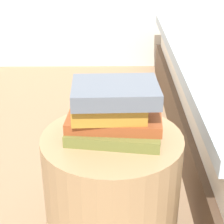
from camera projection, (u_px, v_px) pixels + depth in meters
name	position (u px, v px, depth m)	size (l,w,h in m)	color
side_table	(112.00, 195.00, 1.28)	(0.45, 0.45, 0.45)	tan
book_olive	(115.00, 133.00, 1.17)	(0.29, 0.17, 0.04)	olive
book_rust	(114.00, 121.00, 1.16)	(0.29, 0.15, 0.03)	#994723
book_ochre	(108.00, 107.00, 1.14)	(0.22, 0.15, 0.06)	#B7842D
book_slate	(115.00, 92.00, 1.12)	(0.26, 0.19, 0.05)	slate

